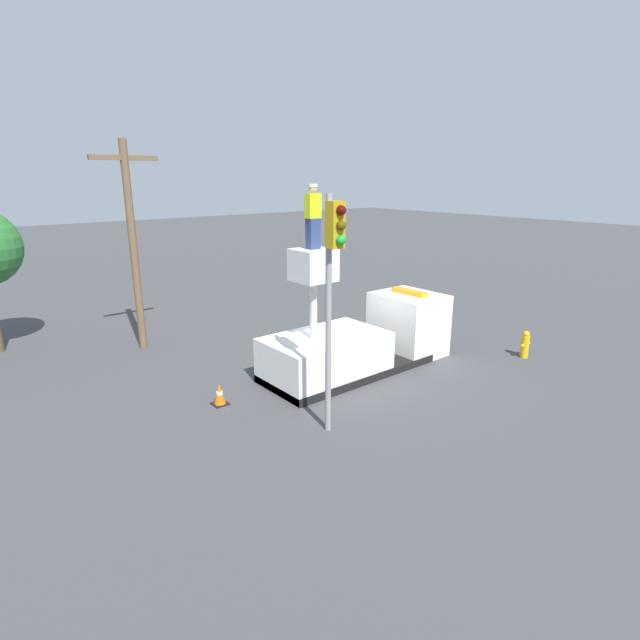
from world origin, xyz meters
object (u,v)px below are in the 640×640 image
traffic_light_pole (333,270)px  utility_pole (133,240)px  fire_hydrant (525,345)px  worker (313,217)px  traffic_cone_rear (220,395)px  bucket_truck (360,342)px

traffic_light_pole → utility_pole: 8.98m
traffic_light_pole → fire_hydrant: bearing=-1.4°
worker → traffic_light_pole: worker is taller
fire_hydrant → traffic_cone_rear: bearing=161.6°
bucket_truck → fire_hydrant: (4.98, -2.83, -0.42)m
bucket_truck → traffic_cone_rear: bearing=175.0°
bucket_truck → fire_hydrant: 5.75m
bucket_truck → traffic_cone_rear: 4.85m
bucket_truck → utility_pole: utility_pole is taller
worker → traffic_light_pole: size_ratio=0.31×
worker → traffic_cone_rear: (-2.89, 0.42, -4.59)m
fire_hydrant → traffic_light_pole: bearing=178.6°
bucket_truck → traffic_cone_rear: size_ratio=10.73×
worker → utility_pole: 6.94m
bucket_truck → fire_hydrant: size_ratio=6.91×
traffic_light_pole → utility_pole: bearing=98.3°
traffic_cone_rear → worker: bearing=-8.3°
bucket_truck → traffic_light_pole: (-3.43, -2.63, 3.07)m
bucket_truck → traffic_light_pole: traffic_light_pole is taller
traffic_cone_rear → utility_pole: 6.84m
worker → traffic_light_pole: bearing=-120.1°
worker → utility_pole: size_ratio=0.25×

